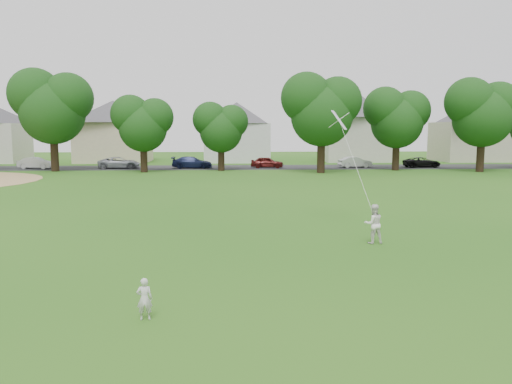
{
  "coord_description": "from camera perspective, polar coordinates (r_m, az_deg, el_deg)",
  "views": [
    {
      "loc": [
        -0.79,
        -14.1,
        4.36
      ],
      "look_at": [
        0.02,
        2.0,
        2.3
      ],
      "focal_mm": 35.0,
      "sensor_mm": 36.0,
      "label": 1
    }
  ],
  "objects": [
    {
      "name": "older_boy",
      "position": [
        19.5,
        13.28,
        -3.57
      ],
      "size": [
        0.78,
        0.64,
        1.51
      ],
      "primitive_type": "imported",
      "rotation": [
        0.0,
        0.0,
        3.23
      ],
      "color": "white",
      "rests_on": "ground"
    },
    {
      "name": "tree_row",
      "position": [
        50.82,
        -0.57,
        9.29
      ],
      "size": [
        82.35,
        9.39,
        10.65
      ],
      "color": "black",
      "rests_on": "ground"
    },
    {
      "name": "ground",
      "position": [
        14.78,
        0.33,
        -9.88
      ],
      "size": [
        160.0,
        160.0,
        0.0
      ],
      "primitive_type": "plane",
      "color": "#225613",
      "rests_on": "ground"
    },
    {
      "name": "street",
      "position": [
        56.27,
        -2.06,
        2.84
      ],
      "size": [
        90.0,
        7.0,
        0.01
      ],
      "primitive_type": "cube",
      "color": "#2D2D30",
      "rests_on": "ground"
    },
    {
      "name": "toddler",
      "position": [
        11.9,
        -12.63,
        -11.84
      ],
      "size": [
        0.39,
        0.28,
        0.99
      ],
      "primitive_type": "imported",
      "rotation": [
        0.0,
        0.0,
        3.26
      ],
      "color": "silver",
      "rests_on": "ground"
    },
    {
      "name": "parked_cars",
      "position": [
        55.34,
        -6.57,
        3.36
      ],
      "size": [
        53.73,
        2.63,
        1.28
      ],
      "color": "black",
      "rests_on": "ground"
    },
    {
      "name": "kite",
      "position": [
        20.94,
        11.25,
        3.17
      ],
      "size": [
        0.95,
        2.48,
        5.26
      ],
      "color": "silver",
      "rests_on": "ground"
    },
    {
      "name": "house_row",
      "position": [
        66.16,
        -0.53,
        7.76
      ],
      "size": [
        77.36,
        14.03,
        10.59
      ],
      "color": "silver",
      "rests_on": "ground"
    }
  ]
}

